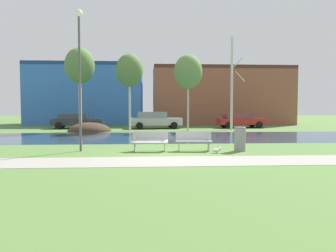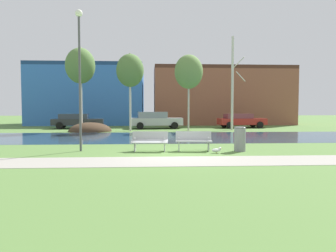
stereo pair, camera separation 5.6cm
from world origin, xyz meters
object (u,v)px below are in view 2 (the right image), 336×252
trash_bin (240,139)px  streetlamp (79,59)px  parked_van_nearest_dark (77,121)px  bench_right (194,140)px  seagull (217,150)px  bench_left (150,141)px  parked_hatch_third_red (241,120)px  parked_sedan_second_silver (155,120)px

trash_bin → streetlamp: (-7.06, 0.43, 3.50)m
trash_bin → parked_van_nearest_dark: size_ratio=0.23×
streetlamp → parked_van_nearest_dark: size_ratio=1.30×
bench_right → seagull: (0.88, -0.76, -0.34)m
bench_left → parked_hatch_third_red: 18.67m
streetlamp → parked_sedan_second_silver: (3.59, 15.69, -3.23)m
bench_right → trash_bin: 2.05m
bench_left → seagull: 2.95m
bench_left → bench_right: bearing=0.0°
trash_bin → seagull: bearing=-153.3°
bench_right → parked_van_nearest_dark: (-8.77, 16.40, 0.27)m
parked_sedan_second_silver → seagull: bearing=-82.1°
bench_right → trash_bin: bearing=-5.0°
seagull → parked_hatch_third_red: parked_hatch_third_red is taller
bench_right → bench_left: bearing=180.0°
streetlamp → parked_sedan_second_silver: size_ratio=1.27×
bench_left → seagull: (2.83, -0.76, -0.34)m
seagull → parked_hatch_third_red: (5.96, 17.23, 0.61)m
parked_van_nearest_dark → parked_hatch_third_red: (15.61, 0.07, -0.00)m
parked_van_nearest_dark → trash_bin: bearing=-56.9°
bench_left → trash_bin: size_ratio=1.52×
trash_bin → parked_van_nearest_dark: (-10.81, 16.58, 0.18)m
bench_right → streetlamp: streetlamp is taller
parked_sedan_second_silver → parked_hatch_third_red: (8.27, 0.53, -0.08)m
parked_van_nearest_dark → parked_hatch_third_red: size_ratio=1.03×
seagull → parked_van_nearest_dark: 19.70m
streetlamp → parked_van_nearest_dark: bearing=103.1°
streetlamp → parked_hatch_third_red: (11.86, 16.22, -3.31)m
trash_bin → seagull: size_ratio=2.43×
seagull → parked_sedan_second_silver: size_ratio=0.09×
trash_bin → streetlamp: size_ratio=0.17×
seagull → streetlamp: (-5.90, 1.01, 3.92)m
trash_bin → parked_van_nearest_dark: 19.79m
bench_left → seagull: bench_left is taller
bench_left → streetlamp: streetlamp is taller
bench_left → trash_bin: 4.00m
bench_left → streetlamp: (-3.07, 0.25, 3.58)m
streetlamp → seagull: bearing=-9.7°
streetlamp → trash_bin: bearing=-3.5°
trash_bin → parked_van_nearest_dark: bearing=123.1°
seagull → streetlamp: streetlamp is taller
parked_van_nearest_dark → parked_sedan_second_silver: bearing=-3.6°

